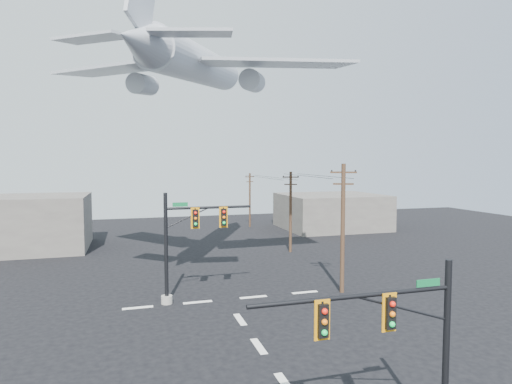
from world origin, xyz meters
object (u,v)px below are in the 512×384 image
object	(u,v)px
signal_mast_near	(407,353)
utility_pole_a	(343,226)
signal_mast_far	(185,245)
utility_pole_c	(250,199)
airliner	(197,66)
utility_pole_b	(291,210)

from	to	relation	value
signal_mast_near	utility_pole_a	world-z (taller)	utility_pole_a
signal_mast_near	utility_pole_a	size ratio (longest dim) A/B	0.76
signal_mast_far	utility_pole_c	distance (m)	35.11
signal_mast_near	airliner	size ratio (longest dim) A/B	0.28
signal_mast_far	utility_pole_b	bearing A→B (deg)	46.33
signal_mast_near	signal_mast_far	xyz separation A→B (m)	(-4.99, 17.71, 0.52)
utility_pole_c	airliner	bearing A→B (deg)	-139.33
signal_mast_near	utility_pole_c	bearing A→B (deg)	80.17
signal_mast_far	airliner	bearing A→B (deg)	73.35
signal_mast_far	utility_pole_a	distance (m)	11.56
utility_pole_a	airliner	distance (m)	17.62
utility_pole_b	airliner	xyz separation A→B (m)	(-10.98, -6.88, 13.13)
utility_pole_c	signal_mast_near	bearing A→B (deg)	-124.69
utility_pole_b	utility_pole_c	xyz separation A→B (m)	(0.67, 18.73, -0.31)
utility_pole_a	utility_pole_c	distance (m)	33.45
utility_pole_a	signal_mast_far	bearing A→B (deg)	-161.09
signal_mast_far	utility_pole_c	size ratio (longest dim) A/B	0.94
utility_pole_a	utility_pole_b	world-z (taller)	utility_pole_a
signal_mast_near	utility_pole_a	distance (m)	17.95
signal_mast_near	utility_pole_b	distance (m)	32.34
utility_pole_b	utility_pole_c	size ratio (longest dim) A/B	1.07
utility_pole_c	airliner	size ratio (longest dim) A/B	0.31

